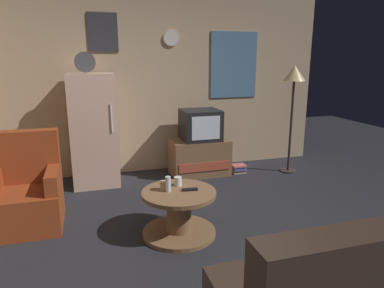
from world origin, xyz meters
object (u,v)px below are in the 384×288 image
(standing_lamp, at_px, (294,82))
(tv_stand, at_px, (199,157))
(fridge, at_px, (94,130))
(mug_ceramic_tan, at_px, (164,186))
(coffee_table, at_px, (179,213))
(mug_ceramic_white, at_px, (178,181))
(crt_tv, at_px, (200,125))
(book_stack, at_px, (239,169))
(remote_control, at_px, (190,189))
(wine_glass, at_px, (168,184))
(armchair, at_px, (26,194))

(standing_lamp, bearing_deg, tv_stand, 167.99)
(fridge, height_order, mug_ceramic_tan, fridge)
(fridge, xyz_separation_m, tv_stand, (1.48, -0.03, -0.49))
(tv_stand, bearing_deg, coffee_table, -113.87)
(mug_ceramic_white, height_order, mug_ceramic_tan, same)
(crt_tv, bearing_deg, mug_ceramic_tan, -118.98)
(book_stack, bearing_deg, mug_ceramic_tan, -134.51)
(mug_ceramic_white, relative_size, remote_control, 0.60)
(wine_glass, height_order, remote_control, wine_glass)
(fridge, relative_size, tv_stand, 2.11)
(coffee_table, bearing_deg, armchair, 155.70)
(mug_ceramic_tan, relative_size, armchair, 0.09)
(coffee_table, bearing_deg, mug_ceramic_white, 78.60)
(crt_tv, height_order, coffee_table, crt_tv)
(tv_stand, distance_m, coffee_table, 1.87)
(crt_tv, bearing_deg, book_stack, -13.44)
(remote_control, height_order, armchair, armchair)
(tv_stand, distance_m, book_stack, 0.63)
(mug_ceramic_tan, bearing_deg, mug_ceramic_white, 25.08)
(crt_tv, bearing_deg, armchair, -154.58)
(coffee_table, xyz_separation_m, book_stack, (1.34, 1.57, -0.16))
(armchair, distance_m, book_stack, 2.95)
(fridge, relative_size, mug_ceramic_tan, 19.67)
(standing_lamp, xyz_separation_m, wine_glass, (-2.20, -1.40, -0.83))
(crt_tv, distance_m, wine_glass, 1.91)
(wine_glass, xyz_separation_m, remote_control, (0.21, -0.04, -0.06))
(wine_glass, distance_m, armchair, 1.50)
(remote_control, bearing_deg, book_stack, 59.82)
(mug_ceramic_white, bearing_deg, remote_control, -64.93)
(standing_lamp, height_order, mug_ceramic_tan, standing_lamp)
(mug_ceramic_white, xyz_separation_m, mug_ceramic_tan, (-0.16, -0.08, 0.00))
(wine_glass, bearing_deg, mug_ceramic_tan, 122.98)
(crt_tv, xyz_separation_m, remote_control, (-0.67, -1.72, -0.28))
(mug_ceramic_tan, bearing_deg, book_stack, 45.49)
(mug_ceramic_tan, distance_m, armchair, 1.45)
(fridge, distance_m, mug_ceramic_white, 1.78)
(standing_lamp, xyz_separation_m, mug_ceramic_white, (-2.07, -1.27, -0.86))
(coffee_table, relative_size, wine_glass, 4.80)
(wine_glass, relative_size, mug_ceramic_white, 1.67)
(wine_glass, bearing_deg, armchair, 155.02)
(coffee_table, bearing_deg, crt_tv, 65.69)
(coffee_table, xyz_separation_m, wine_glass, (-0.10, 0.03, 0.30))
(mug_ceramic_tan, height_order, remote_control, mug_ceramic_tan)
(crt_tv, relative_size, remote_control, 3.60)
(fridge, xyz_separation_m, mug_ceramic_tan, (0.59, -1.67, -0.26))
(armchair, bearing_deg, standing_lamp, 12.27)
(remote_control, relative_size, armchair, 0.16)
(standing_lamp, relative_size, wine_glass, 10.60)
(standing_lamp, relative_size, remote_control, 10.60)
(armchair, bearing_deg, mug_ceramic_tan, -23.68)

